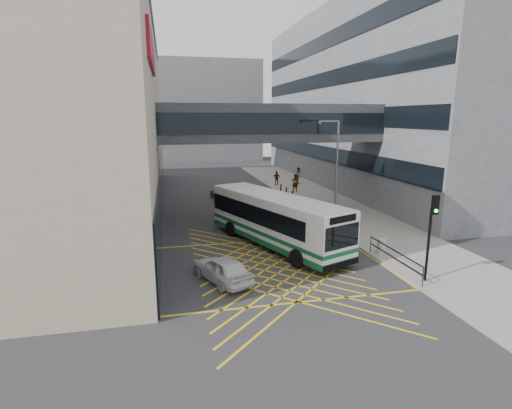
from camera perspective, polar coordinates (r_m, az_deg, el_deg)
ground at (r=22.12m, az=2.28°, el=-8.78°), size 120.00×120.00×0.00m
building_whsmith at (r=38.09m, az=-32.56°, el=10.51°), size 24.17×42.00×16.00m
building_right at (r=52.85m, az=21.80°, el=13.72°), size 24.09×44.00×20.00m
building_far at (r=80.01m, az=-10.43°, el=12.92°), size 28.00×16.00×18.00m
skybridge at (r=33.00m, az=2.11°, el=11.54°), size 20.00×4.10×3.00m
pavement at (r=38.58m, az=9.54°, el=0.39°), size 6.00×54.00×0.16m
box_junction at (r=22.12m, az=2.28°, el=-8.77°), size 12.00×9.00×0.01m
bus at (r=25.13m, az=2.63°, el=-2.06°), size 6.64×11.62×3.21m
car_white at (r=20.03m, az=-4.80°, el=-9.09°), size 3.24×4.52×1.33m
car_dark at (r=29.77m, az=-0.33°, el=-1.69°), size 2.64×4.98×1.48m
car_silver at (r=39.42m, az=-4.42°, el=1.77°), size 2.94×5.09×1.49m
traffic_light at (r=20.58m, az=23.80°, el=-2.82°), size 0.31×0.50×4.31m
street_lamp at (r=30.58m, az=11.19°, el=5.57°), size 1.72×0.30×7.58m
litter_bin at (r=24.64m, az=17.48°, el=-5.68°), size 0.50×0.50×0.86m
kerb_railings at (r=25.57m, az=14.74°, el=-4.17°), size 0.05×12.54×1.00m
bollards at (r=37.53m, az=5.68°, el=1.00°), size 0.14×10.14×0.90m
pedestrian_a at (r=42.78m, az=5.59°, el=3.08°), size 0.75×0.54×1.89m
pedestrian_b at (r=47.75m, az=6.12°, el=4.08°), size 1.09×1.05×1.97m
pedestrian_c at (r=46.88m, az=2.98°, el=3.77°), size 1.03×0.63×1.62m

